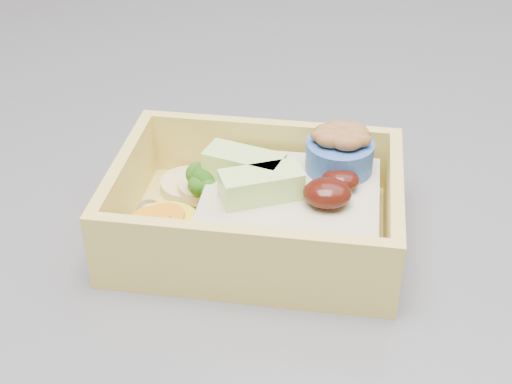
{
  "coord_description": "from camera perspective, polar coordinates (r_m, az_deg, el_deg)",
  "views": [
    {
      "loc": [
        0.18,
        -0.53,
        1.19
      ],
      "look_at": [
        0.16,
        -0.18,
        0.95
      ],
      "focal_mm": 50.0,
      "sensor_mm": 36.0,
      "label": 1
    }
  ],
  "objects": [
    {
      "name": "bento_box",
      "position": [
        0.43,
        0.78,
        -1.1
      ],
      "size": [
        0.18,
        0.14,
        0.06
      ],
      "rotation": [
        0.0,
        0.0,
        -0.08
      ],
      "color": "#E0C85C",
      "rests_on": "island"
    }
  ]
}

